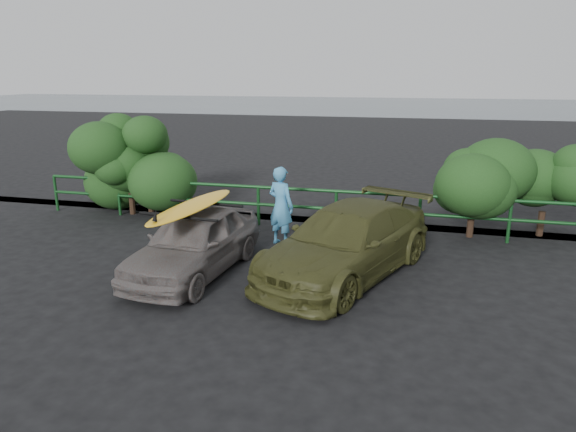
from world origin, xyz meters
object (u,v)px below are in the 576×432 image
(guardrail, at_px, (296,208))
(man, at_px, (281,206))
(olive_vehicle, at_px, (347,242))
(surfboard, at_px, (192,206))
(sedan, at_px, (194,242))

(guardrail, distance_m, man, 1.39)
(olive_vehicle, bearing_deg, man, 161.14)
(olive_vehicle, bearing_deg, surfboard, -145.31)
(olive_vehicle, bearing_deg, guardrail, 142.70)
(guardrail, relative_size, olive_vehicle, 3.05)
(olive_vehicle, height_order, man, man)
(sedan, relative_size, man, 2.05)
(olive_vehicle, height_order, surfboard, surfboard)
(sedan, xyz_separation_m, surfboard, (0.00, 0.00, 0.72))
(sedan, height_order, surfboard, surfboard)
(olive_vehicle, distance_m, man, 2.27)
(surfboard, bearing_deg, olive_vehicle, 17.41)
(sedan, bearing_deg, guardrail, 75.75)
(surfboard, bearing_deg, guardrail, 75.75)
(guardrail, height_order, olive_vehicle, olive_vehicle)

